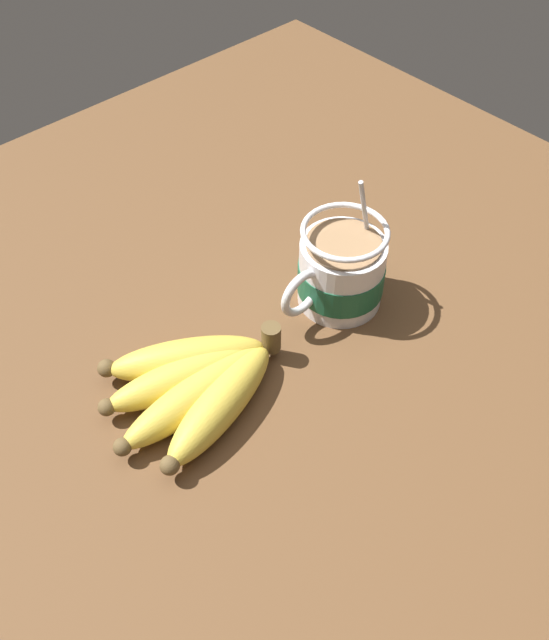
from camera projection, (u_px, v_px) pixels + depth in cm
name	position (u px, v px, depth cm)	size (l,w,h in cm)	color
table	(281.00, 319.00, 78.58)	(98.02, 98.02, 3.17)	brown
coffee_mug	(341.00, 272.00, 75.39)	(13.66, 9.29, 15.02)	silver
banana_bunch	(197.00, 383.00, 68.26)	(19.80, 16.51, 4.34)	brown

